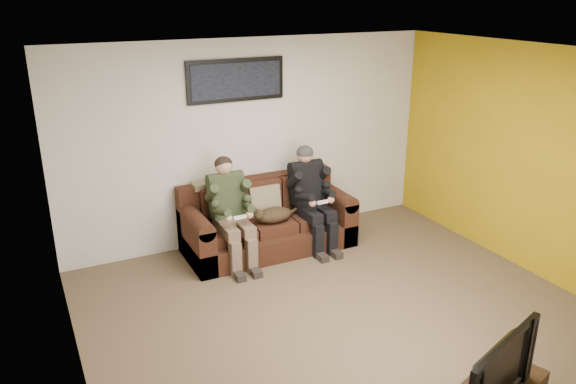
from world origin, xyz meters
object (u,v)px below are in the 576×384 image
cat (273,215)px  person_left (230,206)px  sofa (266,223)px  person_right (311,192)px  framed_poster (236,80)px  television (489,368)px

cat → person_left: bearing=174.1°
sofa → person_right: bearing=-18.0°
person_right → framed_poster: bearing=142.7°
person_left → cat: size_ratio=1.94×
person_right → cat: (-0.56, -0.06, -0.19)m
person_left → cat: (0.53, -0.05, -0.19)m
person_left → framed_poster: size_ratio=1.02×
sofa → framed_poster: 1.83m
framed_poster → sofa: bearing=-62.9°
sofa → television: television is taller
sofa → television: size_ratio=2.23×
cat → television: television is taller
person_left → person_right: 1.09m
person_right → cat: person_right is taller
person_left → person_right: bearing=0.0°
person_right → framed_poster: (-0.74, 0.57, 1.38)m
sofa → person_left: size_ratio=1.66×
cat → television: (-0.00, -3.54, 0.16)m
television → person_right: bearing=62.3°
person_left → television: 3.64m
person_left → person_right: size_ratio=0.99×
television → sofa: bearing=70.9°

